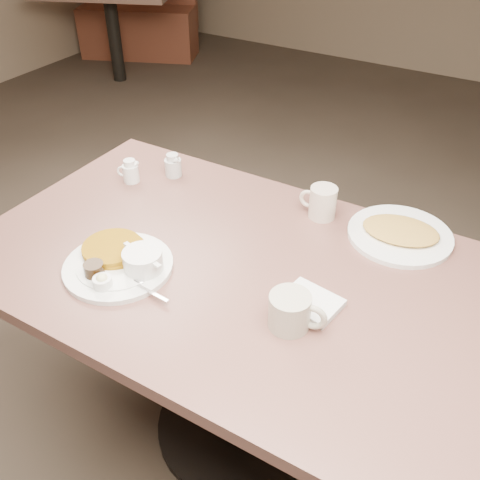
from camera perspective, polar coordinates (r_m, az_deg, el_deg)
The scene contains 10 objects.
room at distance 1.17m, azimuth -0.54°, elevation 22.81°, with size 7.04×8.04×2.84m.
diner_table at distance 1.58m, azimuth -0.37°, elevation -7.34°, with size 1.50×0.90×0.75m.
main_plate at distance 1.48m, azimuth -12.46°, elevation -2.22°, with size 0.38×0.36×0.07m.
coffee_mug_near at distance 1.27m, azimuth 5.47°, elevation -7.53°, with size 0.15×0.12×0.09m.
napkin at distance 1.36m, azimuth 7.50°, elevation -6.58°, with size 0.16×0.13×0.02m.
coffee_mug_far at distance 1.65m, azimuth 8.70°, elevation 3.99°, with size 0.12×0.09×0.10m.
creamer_left at distance 1.86m, azimuth -11.57°, elevation 7.13°, with size 0.08×0.06×0.08m.
creamer_right at distance 1.87m, azimuth -7.14°, elevation 7.84°, with size 0.08×0.06×0.08m.
hash_plate at distance 1.63m, azimuth 16.64°, elevation 0.68°, with size 0.34×0.34×0.04m.
booth_back_left at distance 5.47m, azimuth -10.98°, elevation 22.73°, with size 1.46×1.56×1.12m.
Camera 1 is at (0.59, -0.97, 1.68)m, focal length 40.16 mm.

